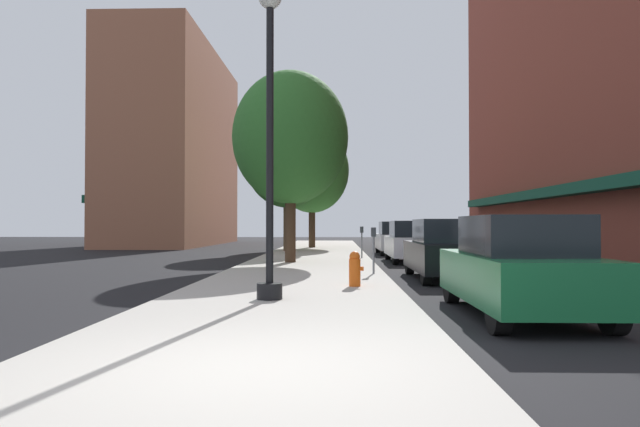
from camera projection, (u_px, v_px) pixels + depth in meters
name	position (u px, v px, depth m)	size (l,w,h in m)	color
ground_plane	(410.00, 261.00, 23.39)	(90.00, 90.00, 0.00)	black
sidewalk_slab	(313.00, 258.00, 24.51)	(4.80, 50.00, 0.12)	#B7B2A8
building_far_background	(177.00, 149.00, 42.95)	(6.80, 18.00, 14.44)	#9E6047
lamppost	(270.00, 135.00, 10.70)	(0.48, 0.48, 5.90)	black
fire_hydrant	(355.00, 269.00, 12.87)	(0.33, 0.26, 0.79)	#E05614
parking_meter_near	(374.00, 244.00, 16.19)	(0.14, 0.09, 1.31)	slate
parking_meter_far	(362.00, 238.00, 23.70)	(0.14, 0.09, 1.31)	slate
tree_near	(287.00, 158.00, 30.22)	(4.60, 4.60, 7.57)	#4C3823
tree_mid	(312.00, 171.00, 34.90)	(4.53, 4.53, 7.32)	#422D1E
tree_far	(290.00, 138.00, 21.18)	(4.30, 4.30, 7.10)	#422D1E
car_green	(519.00, 267.00, 9.38)	(1.80, 4.30, 1.66)	black
car_black	(446.00, 250.00, 15.68)	(1.80, 4.30, 1.66)	black
car_white	(411.00, 242.00, 22.96)	(1.80, 4.30, 1.66)	black
car_silver	(396.00, 238.00, 28.94)	(1.80, 4.30, 1.66)	black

